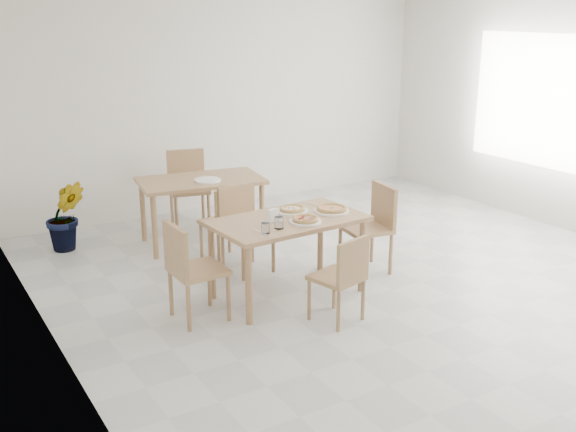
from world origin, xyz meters
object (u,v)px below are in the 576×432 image
potted_plant (66,216)px  plate_margherita (331,211)px  plate_pepperoni (305,221)px  tumbler_b (279,223)px  napkin_holder (273,216)px  chair_back_s (228,219)px  chair_back_n (188,183)px  plate_mushroom (292,211)px  pizza_pepperoni (305,219)px  second_table (201,187)px  pizza_margherita (331,209)px  plate_empty (207,180)px  chair_west (189,265)px  chair_east (373,222)px  pizza_mushroom (292,209)px  chair_south (343,274)px  chair_north (243,222)px  tumbler_a (265,228)px  main_table (288,228)px

potted_plant → plate_margherita: bearing=-51.0°
plate_pepperoni → tumbler_b: size_ratio=2.75×
tumbler_b → napkin_holder: 0.19m
chair_back_s → potted_plant: bearing=-49.7°
chair_back_s → chair_back_n: chair_back_n is taller
plate_mushroom → pizza_pepperoni: 0.34m
second_table → plate_margherita: bearing=-65.0°
pizza_margherita → second_table: bearing=106.3°
tumbler_b → plate_empty: (0.18, 1.86, -0.04)m
chair_west → chair_back_n: chair_back_n is taller
pizza_margherita → second_table: pizza_margherita is taller
chair_east → second_table: size_ratio=0.61×
plate_margherita → plate_empty: bearing=106.4°
chair_east → plate_mushroom: bearing=-85.0°
pizza_mushroom → chair_back_s: 0.97m
chair_west → plate_pepperoni: (1.07, -0.15, 0.25)m
plate_mushroom → pizza_mushroom: size_ratio=1.05×
chair_south → napkin_holder: bearing=-83.6°
pizza_pepperoni → second_table: pizza_pepperoni is taller
pizza_mushroom → chair_back_n: size_ratio=0.32×
chair_back_n → napkin_holder: bearing=-81.5°
chair_north → pizza_mushroom: size_ratio=2.95×
chair_east → pizza_pepperoni: 1.07m
chair_west → tumbler_b: (0.78, -0.18, 0.29)m
pizza_mushroom → tumbler_b: 0.51m
plate_margherita → chair_back_s: size_ratio=0.40×
pizza_mushroom → potted_plant: size_ratio=0.37×
pizza_mushroom → tumbler_a: 0.67m
second_table → chair_west: bearing=-108.5°
plate_mushroom → plate_pepperoni: size_ratio=1.06×
chair_back_n → main_table: bearing=-77.5°
chair_east → chair_back_n: (-1.00, 2.38, 0.02)m
plate_margherita → napkin_holder: 0.64m
tumbler_a → plate_empty: (0.35, 1.92, -0.04)m
chair_west → napkin_holder: chair_west is taller
chair_west → plate_pepperoni: 1.11m
chair_south → napkin_holder: (-0.27, 0.72, 0.36)m
chair_south → tumbler_b: tumbler_b is taller
main_table → chair_south: 0.78m
chair_north → second_table: chair_north is taller
pizza_mushroom → tumbler_a: (-0.52, -0.42, 0.01)m
chair_north → plate_empty: size_ratio=2.93×
pizza_margherita → pizza_mushroom: (-0.32, 0.18, 0.00)m
second_table → pizza_margherita: bearing=-65.0°
chair_west → second_table: (0.93, 1.81, 0.15)m
chair_west → plate_mushroom: bearing=-81.8°
tumbler_b → chair_back_n: bearing=83.9°
chair_east → plate_margherita: (-0.61, -0.13, 0.24)m
pizza_margherita → napkin_holder: bearing=179.5°
chair_west → napkin_holder: size_ratio=7.07×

